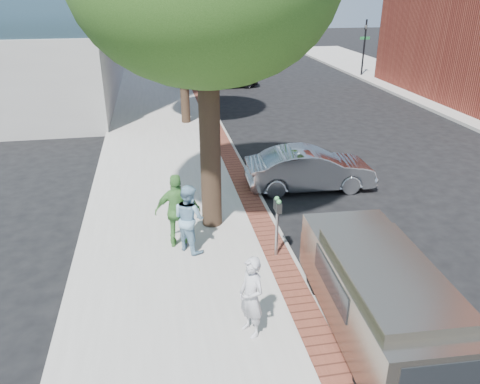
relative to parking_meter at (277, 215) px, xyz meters
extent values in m
plane|color=black|center=(-0.66, -0.03, -1.21)|extent=(120.00, 120.00, 0.00)
cube|color=#9E9991|center=(-2.16, 7.97, -1.13)|extent=(5.00, 60.00, 0.15)
cube|color=brown|center=(0.04, 7.97, -1.05)|extent=(0.60, 60.00, 0.01)
cube|color=gray|center=(0.39, 7.97, -1.13)|extent=(0.10, 60.00, 0.15)
cylinder|color=black|center=(0.24, 21.97, 0.69)|extent=(0.12, 0.12, 3.80)
imported|color=black|center=(0.24, 21.97, 1.79)|extent=(0.18, 0.15, 0.90)
cube|color=#1E7238|center=(0.24, 21.97, 1.39)|extent=(0.70, 0.03, 0.18)
cylinder|color=black|center=(11.84, 21.97, 0.69)|extent=(0.12, 0.12, 3.80)
imported|color=black|center=(11.84, 21.97, 1.79)|extent=(0.18, 0.15, 0.90)
cube|color=#1E7238|center=(11.84, 21.97, 1.39)|extent=(0.70, 0.03, 0.18)
cylinder|color=black|center=(-1.26, 1.87, 1.14)|extent=(0.52, 0.52, 4.40)
cylinder|color=black|center=(-1.16, 11.97, 0.87)|extent=(0.40, 0.40, 3.85)
ellipsoid|color=#1E4112|center=(-1.16, 11.97, 4.11)|extent=(4.80, 4.80, 3.94)
cylinder|color=gray|center=(0.00, 0.00, -0.48)|extent=(0.07, 0.07, 1.15)
cube|color=#2D3030|center=(0.00, -0.09, 0.21)|extent=(0.12, 0.14, 0.24)
cube|color=#2D3030|center=(0.00, 0.09, 0.21)|extent=(0.12, 0.14, 0.24)
sphere|color=#3F8C4C|center=(0.00, -0.09, 0.36)|extent=(0.11, 0.11, 0.11)
sphere|color=#3F8C4C|center=(0.00, 0.09, 0.36)|extent=(0.11, 0.11, 0.11)
imported|color=silver|center=(-1.12, -2.50, -0.27)|extent=(0.59, 0.68, 1.56)
imported|color=#7EA8C3|center=(-1.95, 0.65, -0.23)|extent=(0.98, 1.02, 1.66)
imported|color=#519443|center=(-2.19, 0.89, -0.14)|extent=(1.10, 0.50, 1.83)
imported|color=#A3A4A9|center=(2.10, 3.93, -0.55)|extent=(4.05, 1.56, 1.32)
imported|color=black|center=(1.63, 20.27, -0.39)|extent=(4.94, 2.31, 1.64)
cube|color=gray|center=(1.14, -2.82, -0.31)|extent=(1.91, 4.39, 1.21)
cube|color=gray|center=(1.23, -0.93, -0.56)|extent=(1.70, 0.89, 0.72)
cube|color=gray|center=(1.12, -3.09, 0.37)|extent=(1.67, 3.12, 0.14)
cylinder|color=black|center=(0.47, -1.39, -0.92)|extent=(0.22, 0.58, 0.57)
cylinder|color=black|center=(1.94, -1.46, -0.92)|extent=(0.22, 0.58, 0.57)
cylinder|color=black|center=(1.81, -4.24, -0.92)|extent=(0.22, 0.58, 0.57)
cube|color=black|center=(2.01, -2.68, -0.04)|extent=(0.10, 1.80, 0.49)
cube|color=black|center=(0.28, -2.60, -0.04)|extent=(0.10, 1.80, 0.49)
cube|color=black|center=(1.03, -4.98, -0.08)|extent=(1.35, 0.08, 0.54)
cube|color=black|center=(1.25, -0.53, -0.26)|extent=(1.44, 0.09, 0.36)
camera|label=1|loc=(-2.54, -9.10, 4.76)|focal=35.00mm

